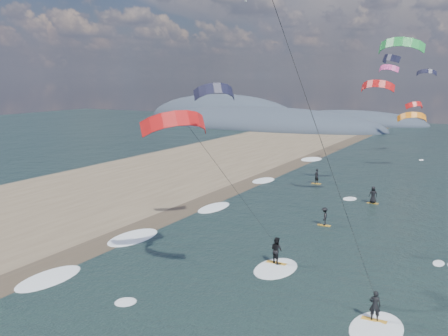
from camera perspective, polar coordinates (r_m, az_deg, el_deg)
The scene contains 7 objects.
wet_sand_strip at distance 37.84m, azimuth -16.45°, elevation -9.45°, with size 3.00×240.00×0.00m, color #382D23.
coastal_hills at distance 136.34m, azimuth 3.70°, elevation 5.15°, with size 80.00×41.00×15.00m.
kitesurfer_near_a at distance 21.67m, azimuth 7.46°, elevation 12.71°, with size 7.76×8.78×17.82m.
kitesurfer_near_b at distance 30.18m, azimuth -1.21°, elevation 0.32°, with size 6.94×9.46×11.49m.
far_kitesurfers at distance 50.28m, azimuth 13.12°, elevation -3.34°, with size 9.13×16.81×1.81m.
bg_kite_field at distance 68.48m, azimuth 18.85°, elevation 9.58°, with size 13.41×75.53×9.39m.
shoreline_surf at distance 40.33m, azimuth -10.38°, elevation -7.94°, with size 2.40×79.40×0.11m.
Camera 1 is at (13.91, -14.52, 12.63)m, focal length 40.00 mm.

